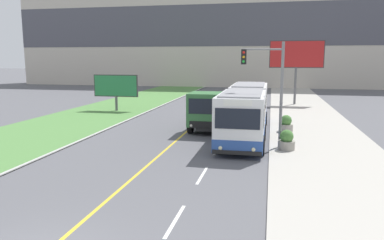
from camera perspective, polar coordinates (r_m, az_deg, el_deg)
lane_marking_centre at (r=11.58m, az=-16.38°, el=-16.14°), size 2.88×140.00×0.01m
apartment_block_background at (r=67.46m, az=7.45°, el=13.50°), size 80.00×8.04×19.57m
city_bus at (r=24.22m, az=8.21°, el=1.36°), size 2.62×12.57×3.08m
dump_truck at (r=25.46m, az=2.65°, el=1.32°), size 2.43×6.80×2.69m
traffic_light_mast at (r=20.67m, az=11.73°, el=5.80°), size 2.28×0.32×5.78m
billboard_large at (r=40.88m, az=15.64°, el=9.34°), size 5.54×0.24×6.72m
billboard_small at (r=35.70m, az=-11.53°, el=5.04°), size 4.29×0.24×3.39m
planter_round_near at (r=20.59m, az=14.20°, el=-3.11°), size 0.89×0.89×1.08m
planter_round_second at (r=25.59m, az=14.13°, el=-0.64°), size 0.91×0.91×1.12m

